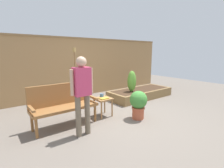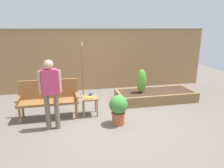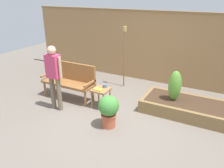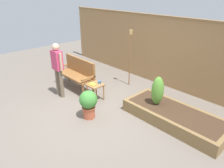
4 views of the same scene
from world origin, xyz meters
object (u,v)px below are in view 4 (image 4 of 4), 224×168
object	(u,v)px
potted_boxwood	(88,103)
person_by_bench	(58,66)
cup_on_table	(99,82)
side_table	(95,87)
garden_bench	(77,71)
tiki_torch	(130,49)
book_on_table	(92,84)
shrub_near_bench	(158,91)

from	to	relation	value
potted_boxwood	person_by_bench	xyz separation A→B (m)	(-1.48, 0.09, 0.52)
potted_boxwood	cup_on_table	bearing A→B (deg)	124.24
person_by_bench	side_table	bearing A→B (deg)	33.52
garden_bench	tiki_torch	distance (m)	1.77
book_on_table	potted_boxwood	distance (m)	0.86
side_table	potted_boxwood	distance (m)	0.90
side_table	book_on_table	xyz separation A→B (m)	(-0.03, -0.08, 0.10)
book_on_table	person_by_bench	world-z (taller)	person_by_bench
garden_bench	potted_boxwood	bearing A→B (deg)	-26.20
side_table	tiki_torch	world-z (taller)	tiki_torch
potted_boxwood	person_by_bench	world-z (taller)	person_by_bench
garden_bench	book_on_table	size ratio (longest dim) A/B	6.68
garden_bench	potted_boxwood	size ratio (longest dim) A/B	2.04
cup_on_table	person_by_bench	size ratio (longest dim) A/B	0.08
garden_bench	tiki_torch	bearing A→B (deg)	54.75
potted_boxwood	shrub_near_bench	bearing A→B (deg)	51.52
side_table	cup_on_table	size ratio (longest dim) A/B	3.95
book_on_table	cup_on_table	bearing A→B (deg)	73.63
side_table	shrub_near_bench	world-z (taller)	shrub_near_bench
garden_bench	shrub_near_bench	world-z (taller)	shrub_near_bench
tiki_torch	person_by_bench	distance (m)	2.22
person_by_bench	cup_on_table	bearing A→B (deg)	37.41
potted_boxwood	shrub_near_bench	xyz separation A→B (m)	(1.03, 1.29, 0.25)
garden_bench	cup_on_table	distance (m)	1.05
cup_on_table	book_on_table	distance (m)	0.21
cup_on_table	book_on_table	size ratio (longest dim) A/B	0.56
garden_bench	tiki_torch	size ratio (longest dim) A/B	0.81
cup_on_table	tiki_torch	bearing A→B (deg)	94.41
shrub_near_bench	side_table	bearing A→B (deg)	-159.09
potted_boxwood	shrub_near_bench	size ratio (longest dim) A/B	0.99
potted_boxwood	person_by_bench	bearing A→B (deg)	176.62
side_table	cup_on_table	world-z (taller)	cup_on_table
cup_on_table	tiki_torch	xyz separation A→B (m)	(-0.10, 1.33, 0.68)
book_on_table	potted_boxwood	xyz separation A→B (m)	(0.61, -0.60, -0.09)
potted_boxwood	shrub_near_bench	distance (m)	1.67
potted_boxwood	book_on_table	bearing A→B (deg)	135.50
garden_bench	potted_boxwood	xyz separation A→B (m)	(1.60, -0.79, -0.14)
cup_on_table	person_by_bench	xyz separation A→B (m)	(-0.93, -0.71, 0.41)
book_on_table	shrub_near_bench	distance (m)	1.79
garden_bench	shrub_near_bench	xyz separation A→B (m)	(2.63, 0.51, 0.11)
side_table	book_on_table	size ratio (longest dim) A/B	2.23
garden_bench	cup_on_table	xyz separation A→B (m)	(1.05, 0.02, -0.02)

